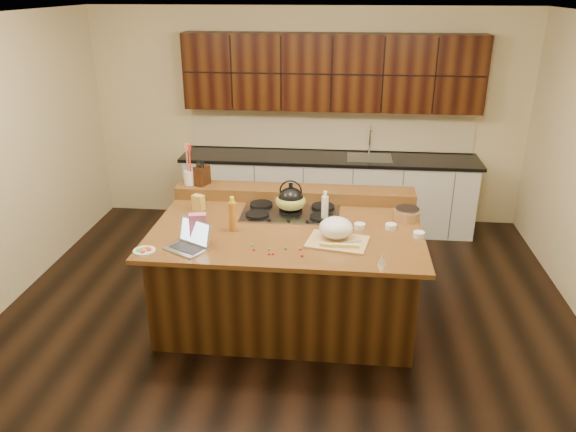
# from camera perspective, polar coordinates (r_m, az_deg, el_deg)

# --- Properties ---
(room) EXTENTS (5.52, 5.02, 2.72)m
(room) POSITION_cam_1_polar(r_m,az_deg,el_deg) (4.89, -0.06, 3.57)
(room) COLOR black
(room) RESTS_ON ground
(island) EXTENTS (2.40, 1.60, 0.92)m
(island) POSITION_cam_1_polar(r_m,az_deg,el_deg) (5.24, -0.06, -5.63)
(island) COLOR black
(island) RESTS_ON ground
(back_ledge) EXTENTS (2.40, 0.30, 0.12)m
(back_ledge) POSITION_cam_1_polar(r_m,az_deg,el_deg) (5.67, 0.67, 2.32)
(back_ledge) COLOR black
(back_ledge) RESTS_ON island
(cooktop) EXTENTS (0.92, 0.52, 0.05)m
(cooktop) POSITION_cam_1_polar(r_m,az_deg,el_deg) (5.31, 0.28, 0.39)
(cooktop) COLOR gray
(cooktop) RESTS_ON island
(back_counter) EXTENTS (3.70, 0.66, 2.40)m
(back_counter) POSITION_cam_1_polar(r_m,az_deg,el_deg) (7.10, 4.24, 6.50)
(back_counter) COLOR silver
(back_counter) RESTS_ON ground
(kettle) EXTENTS (0.30, 0.30, 0.22)m
(kettle) POSITION_cam_1_polar(r_m,az_deg,el_deg) (5.26, 0.28, 1.78)
(kettle) COLOR black
(kettle) RESTS_ON cooktop
(green_bowl) EXTENTS (0.32, 0.32, 0.16)m
(green_bowl) POSITION_cam_1_polar(r_m,az_deg,el_deg) (5.27, 0.28, 1.49)
(green_bowl) COLOR olive
(green_bowl) RESTS_ON cooktop
(laptop) EXTENTS (0.41, 0.38, 0.23)m
(laptop) POSITION_cam_1_polar(r_m,az_deg,el_deg) (4.69, -9.91, -2.51)
(laptop) COLOR #B7B7BC
(laptop) RESTS_ON island
(oil_bottle) EXTENTS (0.08, 0.08, 0.27)m
(oil_bottle) POSITION_cam_1_polar(r_m,az_deg,el_deg) (4.92, -5.64, -0.08)
(oil_bottle) COLOR #BA7420
(oil_bottle) RESTS_ON island
(vinegar_bottle) EXTENTS (0.07, 0.07, 0.25)m
(vinegar_bottle) POSITION_cam_1_polar(r_m,az_deg,el_deg) (5.10, 3.76, 0.68)
(vinegar_bottle) COLOR silver
(vinegar_bottle) RESTS_ON island
(wooden_tray) EXTENTS (0.55, 0.45, 0.20)m
(wooden_tray) POSITION_cam_1_polar(r_m,az_deg,el_deg) (4.75, 4.94, -1.53)
(wooden_tray) COLOR tan
(wooden_tray) RESTS_ON island
(ramekin_a) EXTENTS (0.13, 0.13, 0.04)m
(ramekin_a) POSITION_cam_1_polar(r_m,az_deg,el_deg) (4.96, 13.16, -1.84)
(ramekin_a) COLOR white
(ramekin_a) RESTS_ON island
(ramekin_b) EXTENTS (0.11, 0.11, 0.04)m
(ramekin_b) POSITION_cam_1_polar(r_m,az_deg,el_deg) (5.03, 7.28, -1.02)
(ramekin_b) COLOR white
(ramekin_b) RESTS_ON island
(ramekin_c) EXTENTS (0.12, 0.12, 0.04)m
(ramekin_c) POSITION_cam_1_polar(r_m,az_deg,el_deg) (5.07, 10.40, -1.05)
(ramekin_c) COLOR white
(ramekin_c) RESTS_ON island
(strainer_bowl) EXTENTS (0.28, 0.28, 0.09)m
(strainer_bowl) POSITION_cam_1_polar(r_m,az_deg,el_deg) (5.29, 11.97, 0.12)
(strainer_bowl) COLOR #996B3F
(strainer_bowl) RESTS_ON island
(kitchen_timer) EXTENTS (0.09, 0.09, 0.07)m
(kitchen_timer) POSITION_cam_1_polar(r_m,az_deg,el_deg) (4.43, 9.51, -4.39)
(kitchen_timer) COLOR silver
(kitchen_timer) RESTS_ON island
(pink_bag) EXTENTS (0.15, 0.10, 0.26)m
(pink_bag) POSITION_cam_1_polar(r_m,az_deg,el_deg) (4.74, -9.12, -1.26)
(pink_bag) COLOR #C05A86
(pink_bag) RESTS_ON island
(candy_plate) EXTENTS (0.24, 0.24, 0.01)m
(candy_plate) POSITION_cam_1_polar(r_m,az_deg,el_deg) (4.73, -14.40, -3.43)
(candy_plate) COLOR white
(candy_plate) RESTS_ON island
(package_box) EXTENTS (0.13, 0.11, 0.15)m
(package_box) POSITION_cam_1_polar(r_m,az_deg,el_deg) (5.45, -9.09, 1.36)
(package_box) COLOR gold
(package_box) RESTS_ON island
(utensil_crock) EXTENTS (0.14, 0.14, 0.14)m
(utensil_crock) POSITION_cam_1_polar(r_m,az_deg,el_deg) (5.81, -9.91, 3.87)
(utensil_crock) COLOR white
(utensil_crock) RESTS_ON back_ledge
(knife_block) EXTENTS (0.16, 0.19, 0.20)m
(knife_block) POSITION_cam_1_polar(r_m,az_deg,el_deg) (5.77, -8.72, 4.10)
(knife_block) COLOR black
(knife_block) RESTS_ON back_ledge
(gumdrop_0) EXTENTS (0.02, 0.02, 0.02)m
(gumdrop_0) POSITION_cam_1_polar(r_m,az_deg,el_deg) (4.52, -1.92, -3.86)
(gumdrop_0) COLOR red
(gumdrop_0) RESTS_ON island
(gumdrop_1) EXTENTS (0.02, 0.02, 0.02)m
(gumdrop_1) POSITION_cam_1_polar(r_m,az_deg,el_deg) (4.60, -0.27, -3.33)
(gumdrop_1) COLOR #198C26
(gumdrop_1) RESTS_ON island
(gumdrop_2) EXTENTS (0.02, 0.02, 0.02)m
(gumdrop_2) POSITION_cam_1_polar(r_m,az_deg,el_deg) (4.59, 1.28, -3.40)
(gumdrop_2) COLOR red
(gumdrop_2) RESTS_ON island
(gumdrop_3) EXTENTS (0.02, 0.02, 0.02)m
(gumdrop_3) POSITION_cam_1_polar(r_m,az_deg,el_deg) (4.67, -3.66, -2.99)
(gumdrop_3) COLOR #198C26
(gumdrop_3) RESTS_ON island
(gumdrop_4) EXTENTS (0.02, 0.02, 0.02)m
(gumdrop_4) POSITION_cam_1_polar(r_m,az_deg,el_deg) (4.60, -3.49, -3.41)
(gumdrop_4) COLOR red
(gumdrop_4) RESTS_ON island
(gumdrop_5) EXTENTS (0.02, 0.02, 0.02)m
(gumdrop_5) POSITION_cam_1_polar(r_m,az_deg,el_deg) (4.61, 1.22, -3.33)
(gumdrop_5) COLOR #198C26
(gumdrop_5) RESTS_ON island
(gumdrop_6) EXTENTS (0.02, 0.02, 0.02)m
(gumdrop_6) POSITION_cam_1_polar(r_m,az_deg,el_deg) (4.52, -1.53, -3.84)
(gumdrop_6) COLOR red
(gumdrop_6) RESTS_ON island
(gumdrop_7) EXTENTS (0.02, 0.02, 0.02)m
(gumdrop_7) POSITION_cam_1_polar(r_m,az_deg,el_deg) (4.59, -1.93, -3.41)
(gumdrop_7) COLOR #198C26
(gumdrop_7) RESTS_ON island
(gumdrop_8) EXTENTS (0.02, 0.02, 0.02)m
(gumdrop_8) POSITION_cam_1_polar(r_m,az_deg,el_deg) (4.49, 1.45, -4.06)
(gumdrop_8) COLOR red
(gumdrop_8) RESTS_ON island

